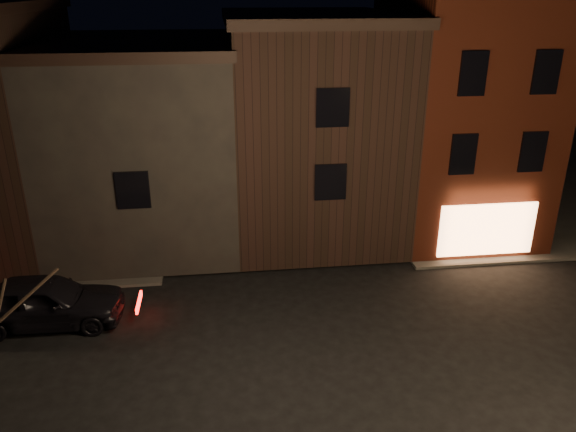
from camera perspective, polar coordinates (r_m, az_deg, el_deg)
The scene contains 6 objects.
ground at distance 17.82m, azimuth 2.58°, elevation -13.95°, with size 120.00×120.00×0.00m, color black.
sidewalk_far_right at distance 42.23m, azimuth 25.60°, elevation 5.80°, with size 30.00×30.00×0.12m, color #2D2B28.
corner_building at distance 26.36m, azimuth 16.91°, elevation 10.17°, with size 6.50×8.50×10.50m.
row_building_a at distance 25.61m, azimuth 2.20°, elevation 9.47°, with size 7.30×10.30×9.40m.
row_building_b at distance 25.61m, azimuth -14.19°, elevation 7.65°, with size 7.80×10.30×8.40m.
parked_car_a at distance 20.45m, azimuth -23.43°, elevation -7.95°, with size 2.03×5.05×1.72m, color black.
Camera 1 is at (-2.55, -14.13, 10.56)m, focal length 35.00 mm.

